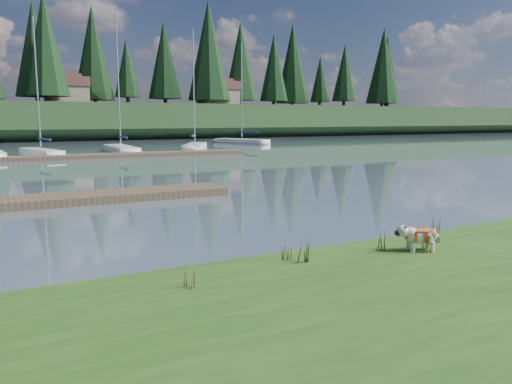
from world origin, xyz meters
TOP-DOWN VIEW (x-y plane):
  - ground at (0.00, 30.00)m, footprint 200.00×200.00m
  - bank at (0.00, -6.00)m, footprint 60.00×9.00m
  - ridge at (0.00, 73.00)m, footprint 200.00×20.00m
  - bulldog at (3.45, -2.72)m, footprint 0.91×0.59m
  - dock_near at (-4.00, 9.00)m, footprint 16.00×2.00m
  - dock_far at (2.00, 30.00)m, footprint 26.00×2.20m
  - sailboat_bg_2 at (-0.98, 34.66)m, footprint 3.25×7.48m
  - sailboat_bg_3 at (6.03, 36.65)m, footprint 1.90×8.98m
  - sailboat_bg_4 at (13.80, 37.28)m, footprint 5.13×7.69m
  - sailboat_bg_5 at (22.37, 45.50)m, footprint 4.75×8.53m
  - weed_0 at (0.85, -2.34)m, footprint 0.17×0.14m
  - weed_1 at (0.66, -2.08)m, footprint 0.17×0.14m
  - weed_2 at (3.47, -2.89)m, footprint 0.17×0.14m
  - weed_3 at (-1.56, -2.68)m, footprint 0.17×0.14m
  - weed_4 at (2.83, -2.30)m, footprint 0.17×0.14m
  - weed_5 at (4.27, -2.39)m, footprint 0.17×0.14m
  - mud_lip at (0.00, -1.60)m, footprint 60.00×0.50m
  - conifer_4 at (3.00, 66.00)m, footprint 6.16×6.16m
  - conifer_5 at (15.00, 70.00)m, footprint 3.96×3.96m
  - conifer_6 at (28.00, 68.00)m, footprint 7.04×7.04m
  - conifer_7 at (42.00, 71.00)m, footprint 5.28×5.28m
  - conifer_8 at (55.00, 67.00)m, footprint 4.62×4.62m
  - conifer_9 at (68.00, 70.00)m, footprint 5.94×5.94m
  - house_1 at (6.00, 71.00)m, footprint 6.30×5.30m
  - house_2 at (30.00, 69.00)m, footprint 6.30×5.30m

SIDE VIEW (x-z plane):
  - ground at x=0.00m, z-range 0.00..0.00m
  - mud_lip at x=0.00m, z-range 0.00..0.14m
  - dock_near at x=-4.00m, z-range 0.00..0.30m
  - dock_far at x=2.00m, z-range 0.00..0.30m
  - bank at x=0.00m, z-range 0.00..0.35m
  - sailboat_bg_5 at x=22.37m, z-range -5.74..6.38m
  - sailboat_bg_3 at x=6.03m, z-range -6.20..6.84m
  - sailboat_bg_4 at x=13.80m, z-range -5.51..6.16m
  - sailboat_bg_2 at x=-0.98m, z-range -5.22..5.88m
  - weed_1 at x=0.66m, z-range 0.32..0.73m
  - weed_3 at x=-1.56m, z-range 0.31..0.76m
  - weed_4 at x=2.83m, z-range 0.31..0.78m
  - weed_0 at x=0.85m, z-range 0.30..0.95m
  - weed_2 at x=3.47m, z-range 0.29..1.01m
  - weed_5 at x=4.27m, z-range 0.29..1.01m
  - bulldog at x=3.45m, z-range 0.42..0.96m
  - ridge at x=0.00m, z-range 0.00..5.00m
  - house_1 at x=6.00m, z-range 4.99..9.64m
  - house_2 at x=30.00m, z-range 4.99..9.64m
  - conifer_5 at x=15.00m, z-range 5.65..16.00m
  - conifer_8 at x=55.00m, z-range 5.62..17.40m
  - conifer_7 at x=42.00m, z-range 5.59..18.79m
  - conifer_9 at x=68.00m, z-range 5.55..20.18m
  - conifer_4 at x=3.00m, z-range 5.54..20.64m
  - conifer_6 at x=28.00m, z-range 5.49..22.49m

